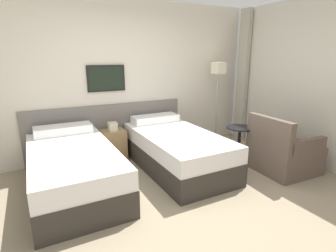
{
  "coord_description": "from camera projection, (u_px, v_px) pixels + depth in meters",
  "views": [
    {
      "loc": [
        -1.5,
        -2.51,
        1.74
      ],
      "look_at": [
        0.27,
        0.84,
        0.73
      ],
      "focal_mm": 28.0,
      "sensor_mm": 36.0,
      "label": 1
    }
  ],
  "objects": [
    {
      "name": "armchair",
      "position": [
        283.0,
        153.0,
        4.05
      ],
      "size": [
        0.87,
        0.86,
        0.89
      ],
      "rotation": [
        0.0,
        0.0,
        1.52
      ],
      "color": "brown",
      "rests_on": "ground_plane"
    },
    {
      "name": "wall_window",
      "position": [
        332.0,
        84.0,
        3.93
      ],
      "size": [
        0.21,
        4.47,
        2.7
      ],
      "color": "white",
      "rests_on": "ground_plane"
    },
    {
      "name": "wall_headboard",
      "position": [
        123.0,
        82.0,
        4.63
      ],
      "size": [
        10.0,
        0.1,
        2.7
      ],
      "color": "beige",
      "rests_on": "ground_plane"
    },
    {
      "name": "nightstand",
      "position": [
        114.0,
        144.0,
        4.51
      ],
      "size": [
        0.39,
        0.34,
        0.66
      ],
      "color": "#9E7A51",
      "rests_on": "ground_plane"
    },
    {
      "name": "bed_near_window",
      "position": [
        176.0,
        150.0,
        4.18
      ],
      "size": [
        1.05,
        2.04,
        0.71
      ],
      "color": "#332D28",
      "rests_on": "ground_plane"
    },
    {
      "name": "ground_plane",
      "position": [
        181.0,
        200.0,
        3.27
      ],
      "size": [
        16.0,
        16.0,
        0.0
      ],
      "primitive_type": "plane",
      "color": "gray"
    },
    {
      "name": "bed_near_door",
      "position": [
        73.0,
        168.0,
        3.47
      ],
      "size": [
        1.05,
        2.04,
        0.71
      ],
      "color": "#332D28",
      "rests_on": "ground_plane"
    },
    {
      "name": "side_table",
      "position": [
        239.0,
        138.0,
        4.36
      ],
      "size": [
        0.45,
        0.45,
        0.61
      ],
      "color": "black",
      "rests_on": "ground_plane"
    },
    {
      "name": "floor_lamp",
      "position": [
        218.0,
        77.0,
        5.16
      ],
      "size": [
        0.24,
        0.24,
        1.63
      ],
      "color": "#9E9993",
      "rests_on": "ground_plane"
    }
  ]
}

